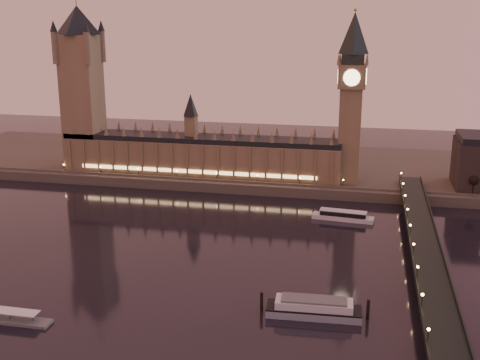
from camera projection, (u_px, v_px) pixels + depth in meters
The scene contains 10 objects.
ground at pixel (214, 258), 270.77m from camera, with size 700.00×700.00×0.00m, color black.
far_embankment at pixel (315, 168), 419.50m from camera, with size 560.00×130.00×6.00m, color #423D35.
palace_of_westminster at pixel (200, 150), 387.31m from camera, with size 180.00×26.62×52.00m.
victoria_tower at pixel (81, 79), 391.92m from camera, with size 31.68×31.68×118.00m.
big_ben at pixel (352, 88), 357.07m from camera, with size 17.68×17.68×104.00m.
westminster_bridge at pixel (426, 264), 250.72m from camera, with size 13.20×260.00×15.30m.
bare_tree_0 at pixel (475, 180), 343.99m from camera, with size 5.75×5.75×11.68m.
cruise_boat_a at pixel (343, 216), 321.03m from camera, with size 33.06×10.29×5.20m.
moored_barge at pixel (314, 308), 217.92m from camera, with size 39.65×11.54×7.28m.
pontoon_pier at pixel (1, 317), 215.16m from camera, with size 37.81×6.30×10.08m.
Camera 1 is at (64.52, -243.81, 105.32)m, focal length 45.00 mm.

